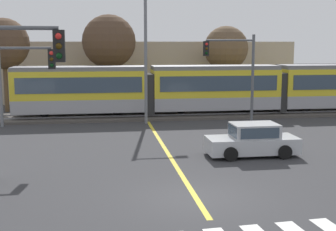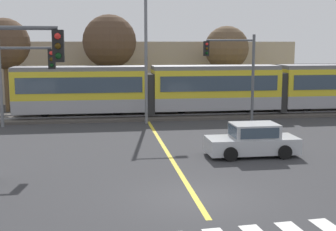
# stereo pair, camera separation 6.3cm
# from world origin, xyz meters

# --- Properties ---
(ground_plane) EXTENTS (200.00, 200.00, 0.00)m
(ground_plane) POSITION_xyz_m (0.00, 0.00, 0.00)
(ground_plane) COLOR #333335
(track_bed) EXTENTS (120.00, 4.00, 0.18)m
(track_bed) POSITION_xyz_m (0.00, 17.70, 0.09)
(track_bed) COLOR #4C4742
(track_bed) RESTS_ON ground
(rail_near) EXTENTS (120.00, 0.08, 0.10)m
(rail_near) POSITION_xyz_m (0.00, 16.98, 0.23)
(rail_near) COLOR #939399
(rail_near) RESTS_ON track_bed
(rail_far) EXTENTS (120.00, 0.08, 0.10)m
(rail_far) POSITION_xyz_m (0.00, 18.42, 0.23)
(rail_far) COLOR #939399
(rail_far) RESTS_ON track_bed
(light_rail_tram) EXTENTS (28.00, 2.64, 3.43)m
(light_rail_tram) POSITION_xyz_m (5.04, 17.69, 2.05)
(light_rail_tram) COLOR #9E9EA3
(light_rail_tram) RESTS_ON track_bed
(lane_centre_line) EXTENTS (0.20, 17.74, 0.01)m
(lane_centre_line) POSITION_xyz_m (0.00, 6.83, 0.00)
(lane_centre_line) COLOR gold
(lane_centre_line) RESTS_ON ground
(sedan_crossing) EXTENTS (4.21, 1.94, 1.52)m
(sedan_crossing) POSITION_xyz_m (3.81, 5.53, 0.70)
(sedan_crossing) COLOR #B7BABF
(sedan_crossing) RESTS_ON ground
(traffic_light_far_right) EXTENTS (3.25, 0.38, 5.72)m
(traffic_light_far_right) POSITION_xyz_m (5.22, 13.19, 3.79)
(traffic_light_far_right) COLOR #515459
(traffic_light_far_right) RESTS_ON ground
(street_lamp_west) EXTENTS (1.78, 0.28, 9.88)m
(street_lamp_west) POSITION_xyz_m (-9.08, 15.03, 5.48)
(street_lamp_west) COLOR slate
(street_lamp_west) RESTS_ON ground
(street_lamp_centre) EXTENTS (2.56, 0.28, 8.33)m
(street_lamp_centre) POSITION_xyz_m (0.07, 15.00, 4.78)
(street_lamp_centre) COLOR slate
(street_lamp_centre) RESTS_ON ground
(bare_tree_far_west) EXTENTS (3.82, 3.82, 7.06)m
(bare_tree_far_west) POSITION_xyz_m (-10.18, 21.89, 5.13)
(bare_tree_far_west) COLOR brown
(bare_tree_far_west) RESTS_ON ground
(bare_tree_west) EXTENTS (4.31, 4.31, 7.47)m
(bare_tree_west) POSITION_xyz_m (-2.32, 23.37, 5.30)
(bare_tree_west) COLOR brown
(bare_tree_west) RESTS_ON ground
(bare_tree_east) EXTENTS (3.72, 3.72, 6.62)m
(bare_tree_east) POSITION_xyz_m (7.43, 23.57, 4.74)
(bare_tree_east) COLOR brown
(bare_tree_east) RESTS_ON ground
(building_backdrop_far) EXTENTS (27.52, 6.00, 5.32)m
(building_backdrop_far) POSITION_xyz_m (0.78, 29.08, 2.66)
(building_backdrop_far) COLOR tan
(building_backdrop_far) RESTS_ON ground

